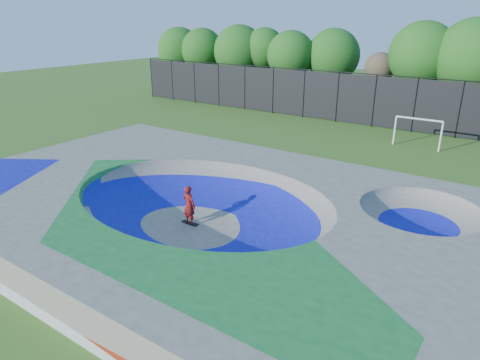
# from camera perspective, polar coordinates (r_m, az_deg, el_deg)

# --- Properties ---
(ground) EXTENTS (120.00, 120.00, 0.00)m
(ground) POSITION_cam_1_polar(r_m,az_deg,el_deg) (17.55, -5.05, -6.36)
(ground) COLOR #345D1A
(ground) RESTS_ON ground
(skate_deck) EXTENTS (22.00, 14.00, 1.50)m
(skate_deck) POSITION_cam_1_polar(r_m,az_deg,el_deg) (17.23, -5.12, -4.14)
(skate_deck) COLOR gray
(skate_deck) RESTS_ON ground
(skater) EXTENTS (0.64, 0.45, 1.68)m
(skater) POSITION_cam_1_polar(r_m,az_deg,el_deg) (17.57, -6.81, -3.36)
(skater) COLOR red
(skater) RESTS_ON ground
(skateboard) EXTENTS (0.79, 0.26, 0.05)m
(skateboard) POSITION_cam_1_polar(r_m,az_deg,el_deg) (17.92, -6.70, -5.74)
(skateboard) COLOR black
(skateboard) RESTS_ON ground
(soccer_goal) EXTENTS (3.00, 0.12, 1.98)m
(soccer_goal) POSITION_cam_1_polar(r_m,az_deg,el_deg) (30.12, 22.66, 6.49)
(soccer_goal) COLOR silver
(soccer_goal) RESTS_ON ground
(fence) EXTENTS (48.09, 0.09, 4.04)m
(fence) POSITION_cam_1_polar(r_m,az_deg,el_deg) (34.96, 17.49, 10.15)
(fence) COLOR black
(fence) RESTS_ON ground
(treeline) EXTENTS (53.46, 8.03, 8.42)m
(treeline) POSITION_cam_1_polar(r_m,az_deg,el_deg) (38.69, 24.21, 14.68)
(treeline) COLOR #4B3225
(treeline) RESTS_ON ground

